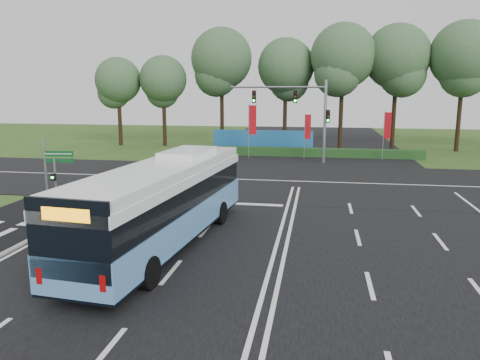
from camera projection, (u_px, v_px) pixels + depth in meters
The scene contains 14 objects.
ground at pixel (280, 234), 20.29m from camera, with size 120.00×120.00×0.00m, color #2A4F1A.
road_main at pixel (280, 234), 20.28m from camera, with size 20.00×120.00×0.04m, color black.
road_cross at pixel (295, 181), 31.90m from camera, with size 120.00×14.00×0.05m, color black.
kerb_strip at pixel (26, 243), 19.02m from camera, with size 0.25×18.00×0.12m, color gray.
city_bus at pixel (164, 202), 18.43m from camera, with size 3.79×12.69×3.59m.
pedestrian_signal at pixel (56, 185), 22.69m from camera, with size 0.27×0.40×2.98m.
street_sign at pixel (52, 168), 22.89m from camera, with size 1.46×0.29×3.77m.
banner_flag_left at pixel (252, 123), 42.35m from camera, with size 0.73×0.10×4.91m.
banner_flag_mid at pixel (307, 129), 41.91m from camera, with size 0.56×0.29×4.10m.
banner_flag_right at pixel (387, 128), 41.07m from camera, with size 0.63×0.21×4.34m.
traffic_light_gantry at pixel (304, 108), 39.21m from camera, with size 8.41×0.28×7.00m.
hedge at pixel (302, 152), 43.93m from camera, with size 22.00×1.20×0.80m, color #153B18.
blue_hoarding at pixel (263, 141), 46.87m from camera, with size 10.00×0.30×2.20m, color #1C5F9A.
eucalyptus_row at pixel (354, 63), 48.53m from camera, with size 52.59×8.43×12.96m.
Camera 1 is at (1.54, -19.49, 6.17)m, focal length 35.00 mm.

